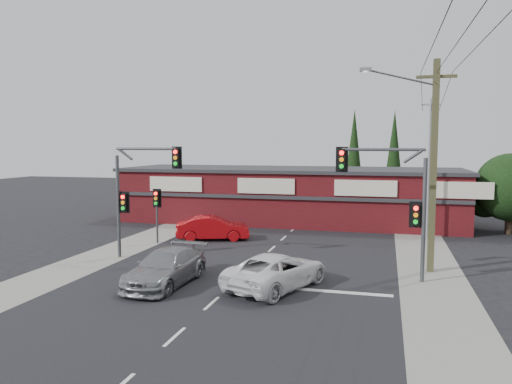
% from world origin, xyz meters
% --- Properties ---
extents(ground, '(120.00, 120.00, 0.00)m').
position_xyz_m(ground, '(0.00, 0.00, 0.00)').
color(ground, black).
rests_on(ground, ground).
extents(road_strip, '(14.00, 70.00, 0.01)m').
position_xyz_m(road_strip, '(0.00, 5.00, 0.01)').
color(road_strip, black).
rests_on(road_strip, ground).
extents(verge_left, '(3.00, 70.00, 0.02)m').
position_xyz_m(verge_left, '(-8.50, 5.00, 0.01)').
color(verge_left, gray).
rests_on(verge_left, ground).
extents(verge_right, '(3.00, 70.00, 0.02)m').
position_xyz_m(verge_right, '(8.50, 5.00, 0.01)').
color(verge_right, gray).
rests_on(verge_right, ground).
extents(stop_line, '(6.50, 0.35, 0.01)m').
position_xyz_m(stop_line, '(3.50, -1.50, 0.01)').
color(stop_line, silver).
rests_on(stop_line, ground).
extents(white_suv, '(4.27, 5.85, 1.48)m').
position_xyz_m(white_suv, '(1.96, -1.48, 0.74)').
color(white_suv, white).
rests_on(white_suv, ground).
extents(silver_suv, '(2.39, 5.30, 1.51)m').
position_xyz_m(silver_suv, '(-2.82, -2.23, 0.75)').
color(silver_suv, '#949699').
rests_on(silver_suv, ground).
extents(red_sedan, '(4.89, 2.99, 1.52)m').
position_xyz_m(red_sedan, '(-4.27, 7.95, 0.76)').
color(red_sedan, '#B70B10').
rests_on(red_sedan, ground).
extents(lane_dashes, '(0.12, 36.07, 0.01)m').
position_xyz_m(lane_dashes, '(0.00, -0.76, 0.01)').
color(lane_dashes, silver).
rests_on(lane_dashes, ground).
extents(shop_building, '(27.30, 8.40, 4.22)m').
position_xyz_m(shop_building, '(-0.99, 16.99, 2.13)').
color(shop_building, '#480E12').
rests_on(shop_building, ground).
extents(tree_cluster, '(5.90, 5.10, 5.50)m').
position_xyz_m(tree_cluster, '(14.69, 15.44, 2.90)').
color(tree_cluster, '#2D2116').
rests_on(tree_cluster, ground).
extents(conifer_near, '(1.80, 1.80, 9.25)m').
position_xyz_m(conifer_near, '(3.50, 24.00, 5.48)').
color(conifer_near, '#2D2116').
rests_on(conifer_near, ground).
extents(conifer_far, '(1.80, 1.80, 9.25)m').
position_xyz_m(conifer_far, '(7.00, 26.00, 5.48)').
color(conifer_far, '#2D2116').
rests_on(conifer_far, ground).
extents(traffic_mast_left, '(3.77, 0.27, 5.97)m').
position_xyz_m(traffic_mast_left, '(-6.43, 2.00, 3.93)').
color(traffic_mast_left, '#47494C').
rests_on(traffic_mast_left, ground).
extents(traffic_mast_right, '(3.96, 0.27, 5.97)m').
position_xyz_m(traffic_mast_right, '(6.86, 1.00, 3.95)').
color(traffic_mast_right, '#47494C').
rests_on(traffic_mast_right, ground).
extents(pedestal_signal, '(0.55, 0.27, 3.38)m').
position_xyz_m(pedestal_signal, '(-7.20, 6.01, 2.41)').
color(pedestal_signal, '#47494C').
rests_on(pedestal_signal, ground).
extents(utility_pole, '(4.38, 0.59, 10.00)m').
position_xyz_m(utility_pole, '(8.36, 2.99, 5.40)').
color(utility_pole, brown).
rests_on(utility_pole, ground).
extents(steel_pole, '(1.20, 0.16, 9.00)m').
position_xyz_m(steel_pole, '(9.00, 12.00, 4.70)').
color(steel_pole, gray).
rests_on(steel_pole, ground).
extents(power_lines, '(2.01, 29.00, 1.22)m').
position_xyz_m(power_lines, '(8.47, -2.47, 9.04)').
color(power_lines, black).
rests_on(power_lines, ground).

